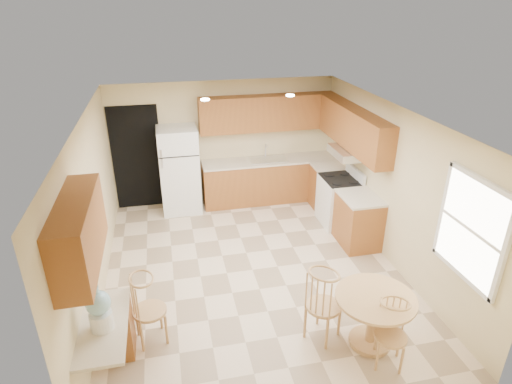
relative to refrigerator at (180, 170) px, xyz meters
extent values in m
plane|color=beige|center=(0.95, -2.40, -0.86)|extent=(5.50, 5.50, 0.00)
cube|color=white|center=(0.95, -2.40, 1.64)|extent=(4.50, 5.50, 0.02)
cube|color=beige|center=(0.95, 0.35, 0.39)|extent=(4.50, 0.02, 2.50)
cube|color=beige|center=(0.95, -5.15, 0.39)|extent=(4.50, 0.02, 2.50)
cube|color=beige|center=(-1.30, -2.40, 0.39)|extent=(0.02, 5.50, 2.50)
cube|color=beige|center=(3.20, -2.40, 0.39)|extent=(0.02, 5.50, 2.50)
cube|color=black|center=(-0.80, 0.34, 0.19)|extent=(0.90, 0.02, 2.10)
cube|color=#9A5A27|center=(1.83, 0.05, -0.42)|extent=(2.75, 0.60, 0.87)
cube|color=beige|center=(1.83, 0.05, 0.03)|extent=(2.75, 0.63, 0.04)
cube|color=#9A5A27|center=(2.90, -0.54, -0.42)|extent=(0.60, 0.59, 0.87)
cube|color=beige|center=(2.90, -0.54, 0.03)|extent=(0.63, 0.59, 0.04)
cube|color=#9A5A27|center=(2.90, -2.00, -0.42)|extent=(0.60, 0.80, 0.87)
cube|color=beige|center=(2.90, -2.00, 0.03)|extent=(0.63, 0.80, 0.04)
cube|color=#9A5A27|center=(1.83, 0.19, 0.99)|extent=(2.75, 0.33, 0.70)
cube|color=#9A5A27|center=(3.04, -1.19, 0.99)|extent=(0.33, 2.42, 0.70)
cube|color=#9A5A27|center=(-1.13, -4.00, 0.99)|extent=(0.33, 1.40, 0.70)
cube|color=silver|center=(1.80, 0.05, 0.06)|extent=(0.78, 0.44, 0.01)
cube|color=silver|center=(2.95, -1.22, 0.56)|extent=(0.50, 0.76, 0.14)
cube|color=#9A5A27|center=(-1.05, -3.72, -0.50)|extent=(0.48, 0.42, 0.72)
cube|color=beige|center=(-1.05, -4.10, -0.11)|extent=(0.50, 1.20, 0.04)
cube|color=white|center=(3.18, -4.25, 0.64)|extent=(0.05, 1.00, 1.20)
cube|color=white|center=(3.17, -4.25, 1.26)|extent=(0.05, 1.10, 0.06)
cube|color=white|center=(3.17, -4.25, 0.02)|extent=(0.05, 1.10, 0.06)
cube|color=white|center=(3.17, -4.78, 0.64)|extent=(0.05, 0.06, 1.28)
cube|color=white|center=(3.17, -3.72, 0.64)|extent=(0.05, 0.06, 1.28)
cylinder|color=white|center=(0.45, -1.20, 1.63)|extent=(0.14, 0.14, 0.02)
cylinder|color=white|center=(1.85, -1.20, 1.63)|extent=(0.14, 0.14, 0.02)
cube|color=white|center=(0.00, 0.00, 0.00)|extent=(0.75, 0.70, 1.71)
cube|color=black|center=(0.00, -0.36, 0.40)|extent=(0.74, 0.01, 0.02)
cube|color=silver|center=(-0.32, -0.37, 0.30)|extent=(0.03, 0.03, 0.18)
cube|color=silver|center=(-0.32, -0.37, 0.50)|extent=(0.03, 0.03, 0.14)
cube|color=white|center=(2.87, -1.22, -0.41)|extent=(0.65, 0.76, 0.90)
cube|color=black|center=(2.87, -1.22, 0.05)|extent=(0.64, 0.75, 0.02)
cube|color=white|center=(3.15, -1.22, 0.14)|extent=(0.06, 0.76, 0.18)
cylinder|color=tan|center=(2.06, -4.26, -0.83)|extent=(0.52, 0.52, 0.06)
cylinder|color=tan|center=(2.06, -4.26, -0.51)|extent=(0.13, 0.13, 0.64)
cylinder|color=tan|center=(2.06, -4.26, -0.16)|extent=(0.97, 0.97, 0.04)
cylinder|color=tan|center=(1.51, -4.01, -0.39)|extent=(0.44, 0.44, 0.04)
cylinder|color=tan|center=(1.35, -3.85, -0.62)|extent=(0.04, 0.04, 0.47)
cylinder|color=tan|center=(1.67, -3.85, -0.62)|extent=(0.04, 0.04, 0.47)
cylinder|color=tan|center=(1.35, -4.16, -0.62)|extent=(0.04, 0.04, 0.47)
cylinder|color=tan|center=(1.67, -4.16, -0.62)|extent=(0.04, 0.04, 0.47)
cylinder|color=tan|center=(2.11, -4.60, -0.45)|extent=(0.38, 0.38, 0.04)
cylinder|color=tan|center=(1.98, -4.47, -0.65)|extent=(0.03, 0.03, 0.40)
cylinder|color=tan|center=(2.25, -4.47, -0.65)|extent=(0.03, 0.03, 0.40)
cylinder|color=tan|center=(1.98, -4.73, -0.65)|extent=(0.03, 0.03, 0.40)
cylinder|color=tan|center=(2.25, -4.73, -0.65)|extent=(0.03, 0.03, 0.40)
cylinder|color=tan|center=(-0.60, -3.60, -0.41)|extent=(0.42, 0.42, 0.04)
cylinder|color=tan|center=(-0.75, -3.45, -0.63)|extent=(0.04, 0.04, 0.45)
cylinder|color=tan|center=(-0.45, -3.45, -0.63)|extent=(0.04, 0.04, 0.45)
cylinder|color=tan|center=(-0.75, -3.75, -0.63)|extent=(0.04, 0.04, 0.45)
cylinder|color=tan|center=(-0.45, -3.75, -0.63)|extent=(0.04, 0.04, 0.45)
cylinder|color=white|center=(-1.05, -4.16, 0.02)|extent=(0.24, 0.24, 0.20)
sphere|color=#8CC3D9|center=(-1.05, -4.16, 0.25)|extent=(0.26, 0.26, 0.26)
cylinder|color=#8CC3D9|center=(-1.05, -4.16, 0.41)|extent=(0.06, 0.06, 0.07)
camera|label=1|loc=(-0.22, -7.94, 3.13)|focal=30.00mm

